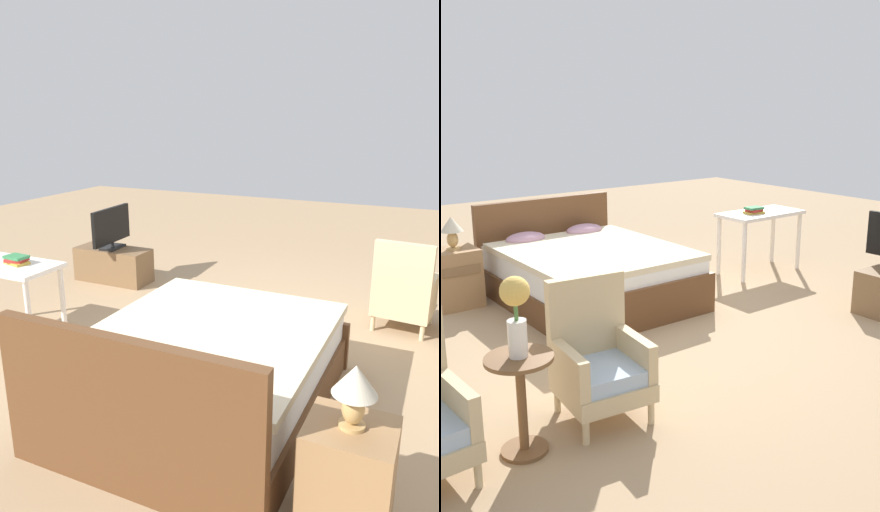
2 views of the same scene
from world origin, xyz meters
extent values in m
plane|color=#A38460|center=(0.00, 0.00, 0.00)|extent=(16.00, 16.00, 0.00)
cube|color=brown|center=(-0.09, 1.12, 0.14)|extent=(1.62, 2.05, 0.28)
cube|color=white|center=(-0.09, 1.12, 0.40)|extent=(1.55, 1.96, 0.24)
cube|color=beige|center=(-0.10, 1.04, 0.55)|extent=(1.60, 1.80, 0.06)
cube|color=brown|center=(-0.09, 2.10, 0.48)|extent=(1.65, 0.08, 0.96)
cube|color=brown|center=(-0.10, 0.13, 0.20)|extent=(1.65, 0.06, 0.40)
ellipsoid|color=#B28499|center=(-0.46, 1.84, 0.59)|extent=(0.44, 0.28, 0.14)
ellipsoid|color=#B28499|center=(0.27, 1.83, 0.59)|extent=(0.44, 0.28, 0.14)
cylinder|color=#CCB284|center=(-2.18, -1.19, 0.08)|extent=(0.04, 0.04, 0.16)
cylinder|color=#CCB284|center=(-2.20, -0.73, 0.08)|extent=(0.04, 0.04, 0.16)
cube|color=#CCB284|center=(-2.18, -0.96, 0.41)|extent=(0.10, 0.52, 0.26)
cylinder|color=#CCB284|center=(-1.50, -1.18, 0.08)|extent=(0.04, 0.04, 0.16)
cylinder|color=#CCB284|center=(-1.04, -1.23, 0.08)|extent=(0.04, 0.04, 0.16)
cylinder|color=#CCB284|center=(-1.45, -0.72, 0.08)|extent=(0.04, 0.04, 0.16)
cylinder|color=#CCB284|center=(-0.99, -0.77, 0.08)|extent=(0.04, 0.04, 0.16)
cube|color=#CCB284|center=(-1.25, -0.97, 0.22)|extent=(0.59, 0.59, 0.12)
cube|color=#A3B7CC|center=(-1.25, -0.97, 0.33)|extent=(0.55, 0.55, 0.10)
cube|color=#CCB284|center=(-1.22, -0.74, 0.60)|extent=(0.55, 0.14, 0.64)
cube|color=#CCB284|center=(-1.48, -0.95, 0.41)|extent=(0.12, 0.52, 0.26)
cube|color=#CCB284|center=(-1.01, -1.00, 0.41)|extent=(0.12, 0.52, 0.26)
cylinder|color=brown|center=(-1.83, -1.02, 0.01)|extent=(0.28, 0.28, 0.03)
cylinder|color=brown|center=(-1.83, -1.02, 0.31)|extent=(0.06, 0.06, 0.56)
cylinder|color=brown|center=(-1.83, -1.02, 0.60)|extent=(0.40, 0.40, 0.02)
cylinder|color=silver|center=(-1.83, -1.02, 0.72)|extent=(0.11, 0.11, 0.22)
cylinder|color=#477538|center=(-1.83, -1.02, 0.88)|extent=(0.02, 0.02, 0.10)
sphere|color=#E0B251|center=(-1.83, -1.02, 1.01)|extent=(0.17, 0.17, 0.17)
cube|color=#997047|center=(-1.24, 1.82, 0.30)|extent=(0.44, 0.40, 0.59)
cube|color=brown|center=(-1.24, 1.61, 0.42)|extent=(0.37, 0.01, 0.09)
cylinder|color=tan|center=(-1.24, 1.82, 0.60)|extent=(0.13, 0.13, 0.02)
ellipsoid|color=tan|center=(-1.24, 1.82, 0.69)|extent=(0.11, 0.11, 0.16)
cone|color=beige|center=(-1.24, 1.82, 0.85)|extent=(0.22, 0.22, 0.15)
cylinder|color=silver|center=(1.65, 0.63, 0.35)|extent=(0.05, 0.05, 0.70)
cylinder|color=silver|center=(2.59, 0.63, 0.35)|extent=(0.05, 0.05, 0.70)
cylinder|color=silver|center=(1.65, 1.05, 0.35)|extent=(0.05, 0.05, 0.70)
cylinder|color=silver|center=(2.59, 1.05, 0.35)|extent=(0.05, 0.05, 0.70)
cube|color=silver|center=(2.12, 0.84, 0.72)|extent=(1.04, 0.52, 0.04)
cube|color=#B79333|center=(1.98, 0.82, 0.75)|extent=(0.25, 0.18, 0.02)
cube|color=#AD2823|center=(1.98, 0.82, 0.78)|extent=(0.20, 0.17, 0.03)
cube|color=#337A47|center=(1.98, 0.82, 0.81)|extent=(0.21, 0.15, 0.02)
camera|label=1|loc=(-1.55, 4.00, 2.06)|focal=35.00mm
camera|label=2|loc=(-3.11, -4.03, 2.03)|focal=42.00mm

